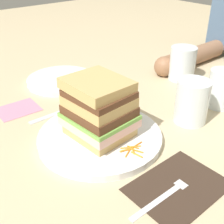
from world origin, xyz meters
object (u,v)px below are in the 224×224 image
at_px(fork, 170,191).
at_px(juice_glass, 191,104).
at_px(empty_tumbler_0, 221,89).
at_px(napkin_dark, 178,186).
at_px(napkin_pink, 18,109).
at_px(main_plate, 101,136).
at_px(knife, 64,110).
at_px(sandwich, 100,108).
at_px(empty_tumbler_1, 182,63).
at_px(side_plate, 61,80).

relative_size(fork, juice_glass, 1.65).
height_order(juice_glass, empty_tumbler_0, juice_glass).
xyz_separation_m(napkin_dark, napkin_pink, (-0.43, -0.10, -0.00)).
xyz_separation_m(napkin_dark, fork, (-0.00, -0.02, 0.00)).
xyz_separation_m(main_plate, napkin_dark, (0.20, 0.01, -0.01)).
bearing_deg(juice_glass, knife, -138.67).
bearing_deg(napkin_dark, fork, -90.39).
xyz_separation_m(sandwich, empty_tumbler_1, (-0.09, 0.38, -0.02)).
bearing_deg(knife, side_plate, 150.94).
relative_size(main_plate, empty_tumbler_1, 2.62).
distance_m(main_plate, side_plate, 0.32).
relative_size(side_plate, napkin_pink, 2.03).
xyz_separation_m(napkin_dark, side_plate, (-0.50, 0.08, 0.01)).
bearing_deg(fork, empty_tumbler_0, 109.96).
relative_size(sandwich, fork, 0.82).
height_order(sandwich, fork, sandwich).
relative_size(fork, empty_tumbler_1, 1.67).
relative_size(fork, napkin_pink, 1.67).
distance_m(side_plate, napkin_pink, 0.19).
xyz_separation_m(sandwich, side_plate, (-0.31, 0.09, -0.07)).
distance_m(sandwich, juice_glass, 0.22).
height_order(fork, juice_glass, juice_glass).
bearing_deg(napkin_dark, empty_tumbler_0, 111.32).
distance_m(empty_tumbler_0, empty_tumbler_1, 0.18).
bearing_deg(main_plate, napkin_dark, 3.96).
distance_m(juice_glass, empty_tumbler_1, 0.24).
distance_m(napkin_dark, napkin_pink, 0.44).
bearing_deg(empty_tumbler_0, main_plate, -103.35).
bearing_deg(main_plate, fork, -2.59).
relative_size(napkin_dark, napkin_pink, 1.64).
bearing_deg(fork, side_plate, 168.92).
xyz_separation_m(fork, juice_glass, (-0.12, 0.21, 0.04)).
distance_m(sandwich, side_plate, 0.33).
bearing_deg(sandwich, napkin_dark, 3.93).
height_order(juice_glass, empty_tumbler_1, juice_glass).
xyz_separation_m(main_plate, sandwich, (-0.00, 0.00, 0.07)).
relative_size(napkin_dark, juice_glass, 1.62).
height_order(fork, empty_tumbler_1, empty_tumbler_1).
xyz_separation_m(juice_glass, empty_tumbler_1, (-0.17, 0.18, 0.01)).
xyz_separation_m(sandwich, fork, (0.20, -0.01, -0.07)).
bearing_deg(sandwich, main_plate, -2.95).
xyz_separation_m(napkin_dark, empty_tumbler_1, (-0.29, 0.37, 0.05)).
bearing_deg(fork, napkin_pink, -170.34).
bearing_deg(fork, napkin_dark, 89.61).
bearing_deg(main_plate, juice_glass, 70.10).
distance_m(napkin_dark, juice_glass, 0.23).
bearing_deg(juice_glass, sandwich, -110.10).
height_order(juice_glass, side_plate, juice_glass).
xyz_separation_m(sandwich, knife, (-0.15, 0.00, -0.07)).
relative_size(fork, empty_tumbler_0, 1.74).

